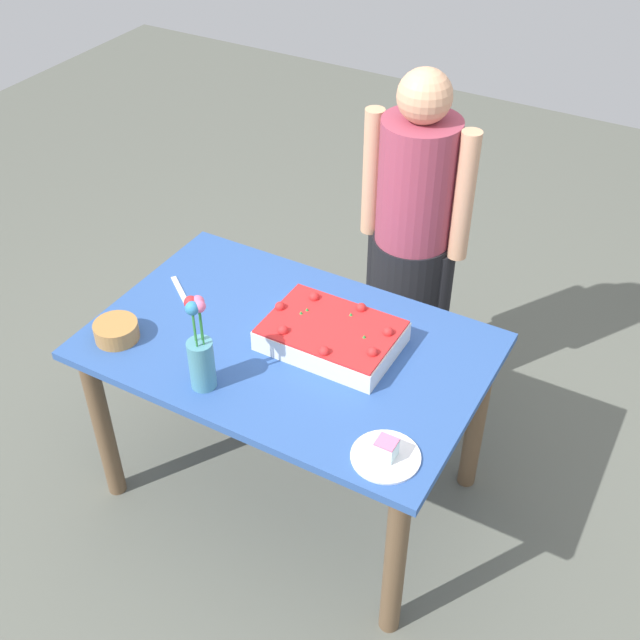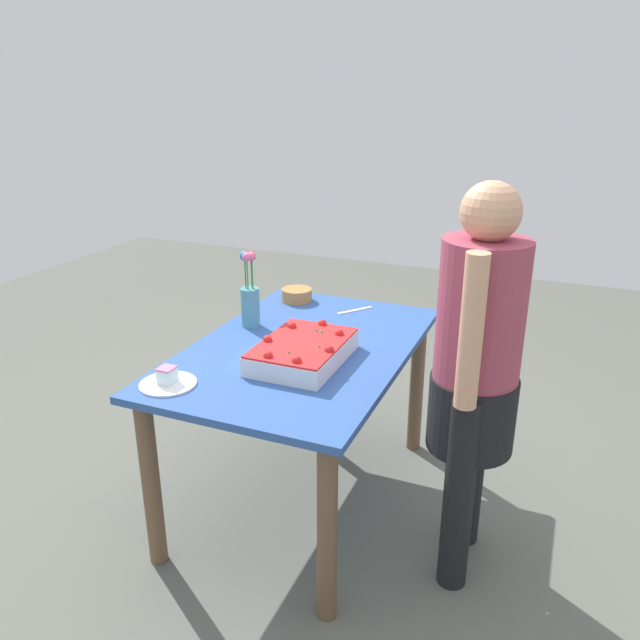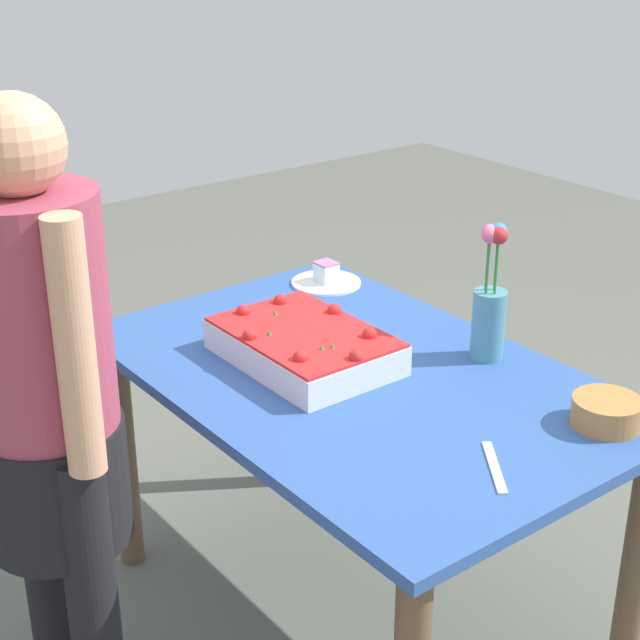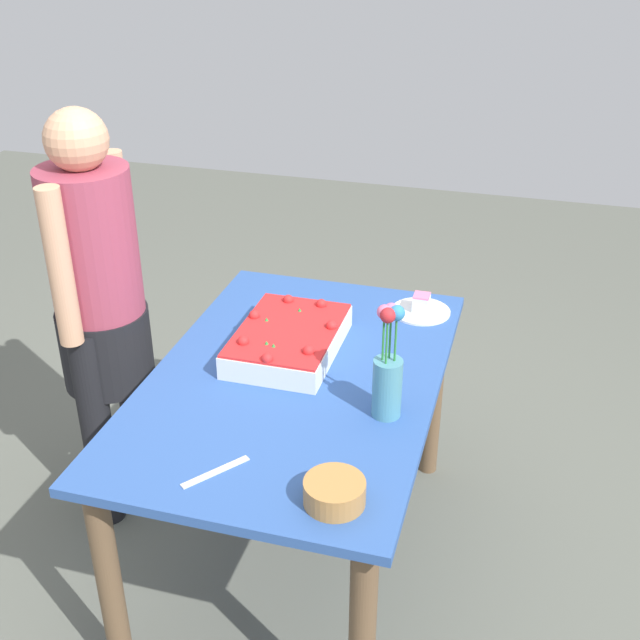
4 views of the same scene
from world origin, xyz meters
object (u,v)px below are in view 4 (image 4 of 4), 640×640
Objects in this scene: cake_knife at (216,472)px; fruit_bowl at (334,492)px; sheet_cake at (288,339)px; person_standing at (99,296)px; flower_vase at (388,374)px; serving_plate_with_slice at (421,308)px.

fruit_bowl reaches higher than cake_knife.
fruit_bowl is (0.66, 0.33, -0.01)m from sheet_cake.
fruit_bowl is at bearing -33.47° from person_standing.
person_standing is (-0.64, -0.68, 0.10)m from cake_knife.
flower_vase is 1.08m from person_standing.
person_standing is at bearing -123.47° from fruit_bowl.
fruit_bowl is 1.20m from person_standing.
sheet_cake is at bearing -142.24° from cake_knife.
cake_knife is 0.32m from fruit_bowl.
flower_vase reaches higher than sheet_cake.
cake_knife is at bearing -94.66° from fruit_bowl.
person_standing reaches higher than flower_vase.
cake_knife is 0.13× the size of person_standing.
serving_plate_with_slice is at bearing 136.15° from sheet_cake.
serving_plate_with_slice is at bearing 20.29° from person_standing.
sheet_cake is 0.67m from person_standing.
person_standing is at bearing -96.11° from cake_knife.
sheet_cake is 0.47m from flower_vase.
cake_knife is (1.02, -0.36, -0.01)m from serving_plate_with_slice.
flower_vase reaches higher than serving_plate_with_slice.
serving_plate_with_slice is 1.11m from person_standing.
serving_plate_with_slice is 1.05m from fruit_bowl.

